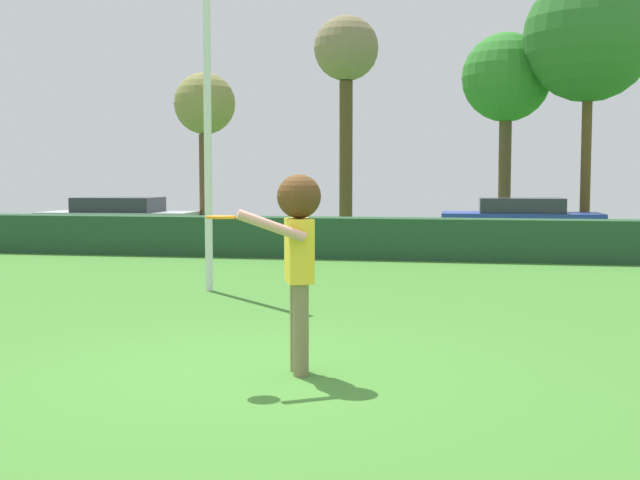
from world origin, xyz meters
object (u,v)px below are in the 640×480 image
at_px(parked_car_silver, 119,218).
at_px(parked_car_blue, 521,219).
at_px(frisbee, 221,217).
at_px(lamppost, 207,95).
at_px(willow_tree, 589,38).
at_px(person, 298,241).
at_px(oak_tree, 506,80).
at_px(birch_tree, 205,109).
at_px(maple_tree, 346,58).

distance_m(parked_car_silver, parked_car_blue, 11.01).
relative_size(frisbee, parked_car_silver, 0.06).
bearing_deg(lamppost, parked_car_blue, 62.47).
bearing_deg(willow_tree, person, -105.27).
bearing_deg(parked_car_blue, willow_tree, 42.89).
height_order(frisbee, parked_car_blue, frisbee).
height_order(person, oak_tree, oak_tree).
bearing_deg(birch_tree, lamppost, -70.82).
height_order(parked_car_blue, maple_tree, maple_tree).
relative_size(person, parked_car_blue, 0.43).
distance_m(person, birch_tree, 16.12).
bearing_deg(frisbee, parked_car_silver, 117.96).
relative_size(person, frisbee, 6.88).
distance_m(lamppost, oak_tree, 14.02).
xyz_separation_m(lamppost, parked_car_blue, (5.33, 10.23, -2.38)).
height_order(birch_tree, maple_tree, maple_tree).
bearing_deg(maple_tree, parked_car_blue, -27.00).
bearing_deg(parked_car_blue, birch_tree, -176.72).
distance_m(frisbee, parked_car_silver, 16.08).
distance_m(frisbee, oak_tree, 18.95).
relative_size(parked_car_silver, willow_tree, 0.56).
relative_size(person, birch_tree, 0.38).
xyz_separation_m(birch_tree, oak_tree, (8.37, 3.27, 1.00)).
bearing_deg(willow_tree, parked_car_silver, -165.94).
bearing_deg(lamppost, oak_tree, 69.03).
relative_size(person, willow_tree, 0.24).
distance_m(person, willow_tree, 18.20).
xyz_separation_m(lamppost, willow_tree, (7.20, 11.97, 2.65)).
bearing_deg(oak_tree, lamppost, -110.97).
height_order(frisbee, birch_tree, birch_tree).
xyz_separation_m(oak_tree, maple_tree, (-4.85, -0.12, 0.76)).
bearing_deg(oak_tree, maple_tree, -178.59).
relative_size(parked_car_silver, oak_tree, 0.70).
bearing_deg(person, frisbee, -147.91).
xyz_separation_m(parked_car_blue, willow_tree, (1.87, 1.73, 5.04)).
distance_m(person, lamppost, 5.95).
relative_size(lamppost, parked_car_blue, 1.30).
relative_size(birch_tree, oak_tree, 0.77).
distance_m(person, parked_car_silver, 16.03).
relative_size(lamppost, birch_tree, 1.17).
xyz_separation_m(parked_car_silver, maple_tree, (5.71, 4.12, 4.79)).
relative_size(parked_car_blue, willow_tree, 0.56).
distance_m(lamppost, maple_tree, 13.11).
xyz_separation_m(person, willow_tree, (4.64, 17.01, 4.51)).
bearing_deg(birch_tree, maple_tree, 41.81).
bearing_deg(person, oak_tree, 82.34).
bearing_deg(maple_tree, birch_tree, -138.19).
bearing_deg(parked_car_silver, parked_car_blue, 7.65).
xyz_separation_m(person, frisbee, (-0.61, -0.38, 0.23)).
height_order(person, birch_tree, birch_tree).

